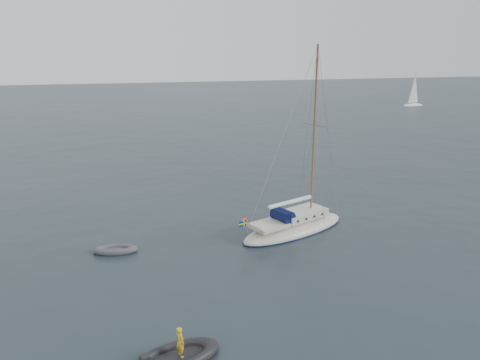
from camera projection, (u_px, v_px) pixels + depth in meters
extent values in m
plane|color=black|center=(278.00, 233.00, 32.22)|extent=(300.00, 300.00, 0.00)
ellipsoid|color=beige|center=(294.00, 229.00, 32.55)|extent=(8.76, 2.73, 1.46)
cube|color=beige|center=(304.00, 215.00, 32.45)|extent=(3.50, 1.85, 0.54)
cube|color=beige|center=(262.00, 221.00, 31.72)|extent=(2.34, 1.85, 0.24)
cylinder|color=#0C133B|center=(280.00, 213.00, 31.92)|extent=(0.93, 1.61, 0.93)
cube|color=#0C133B|center=(277.00, 211.00, 31.81)|extent=(0.44, 1.61, 0.39)
cylinder|color=brown|center=(319.00, 135.00, 31.15)|extent=(0.15, 0.15, 11.68)
cylinder|color=brown|center=(320.00, 126.00, 30.99)|extent=(0.05, 2.14, 0.05)
cylinder|color=brown|center=(289.00, 202.00, 31.87)|extent=(4.09, 0.10, 0.10)
cylinder|color=white|center=(289.00, 201.00, 31.85)|extent=(3.80, 0.27, 0.27)
cylinder|color=#93939C|center=(240.00, 217.00, 31.22)|extent=(0.04, 2.14, 0.04)
torus|color=#F9491F|center=(237.00, 214.00, 31.75)|extent=(0.53, 0.10, 0.53)
cylinder|color=brown|center=(235.00, 219.00, 31.16)|extent=(0.03, 0.03, 0.88)
cube|color=navy|center=(231.00, 215.00, 31.00)|extent=(0.58, 0.02, 0.37)
cube|color=#E0B807|center=(231.00, 215.00, 31.00)|extent=(0.60, 0.03, 0.09)
cube|color=#E0B807|center=(233.00, 215.00, 31.03)|extent=(0.09, 0.03, 0.39)
cylinder|color=black|center=(282.00, 212.00, 32.99)|extent=(0.18, 0.06, 0.18)
cylinder|color=black|center=(292.00, 221.00, 31.26)|extent=(0.18, 0.06, 0.18)
cylinder|color=black|center=(292.00, 211.00, 33.19)|extent=(0.18, 0.06, 0.18)
cylinder|color=black|center=(303.00, 220.00, 31.46)|extent=(0.18, 0.06, 0.18)
cylinder|color=black|center=(303.00, 210.00, 33.39)|extent=(0.18, 0.06, 0.18)
cylinder|color=black|center=(313.00, 219.00, 31.65)|extent=(0.18, 0.06, 0.18)
cylinder|color=black|center=(313.00, 209.00, 33.59)|extent=(0.18, 0.06, 0.18)
cylinder|color=black|center=(324.00, 218.00, 31.85)|extent=(0.18, 0.06, 0.18)
cube|color=#4E4E53|center=(115.00, 251.00, 29.18)|extent=(1.67, 0.69, 0.10)
cube|color=black|center=(176.00, 358.00, 19.01)|extent=(2.40, 1.00, 0.12)
cube|color=black|center=(143.00, 357.00, 18.60)|extent=(0.35, 0.35, 0.60)
imported|color=gold|center=(181.00, 343.00, 18.87)|extent=(0.36, 0.51, 1.34)
ellipsoid|color=white|center=(413.00, 105.00, 103.40)|extent=(5.58, 1.86, 0.93)
cylinder|color=#93939C|center=(414.00, 89.00, 102.40)|extent=(0.09, 0.09, 6.51)
cone|color=white|center=(414.00, 89.00, 102.39)|extent=(2.98, 2.98, 6.05)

